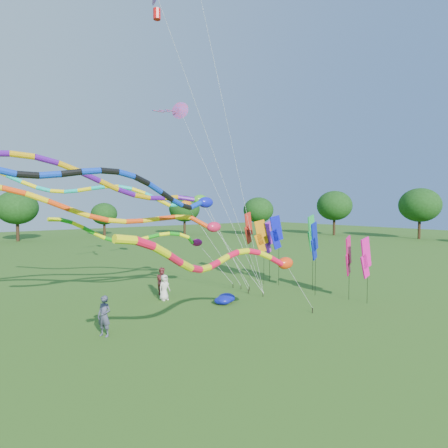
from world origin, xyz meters
TOP-DOWN VIEW (x-y plane):
  - ground at (0.00, 0.00)m, footprint 160.00×160.00m
  - tree_ring at (-1.21, -2.11)m, footprint 116.04×120.66m
  - tube_kite_red at (-3.82, -1.01)m, footprint 12.19×3.08m
  - tube_kite_orange at (-5.44, 6.72)m, footprint 16.42×4.29m
  - tube_kite_purple at (-6.09, 6.54)m, footprint 17.92×1.24m
  - tube_kite_blue at (-5.31, 4.47)m, footprint 15.21×2.05m
  - tube_kite_cyan at (-4.54, 9.83)m, footprint 13.91×5.83m
  - tube_kite_green at (-3.29, 7.96)m, footprint 11.88×1.47m
  - delta_kite_high_c at (0.83, 11.19)m, footprint 3.93×8.09m
  - banner_pole_magenta_b at (6.39, -0.60)m, footprint 1.16×0.10m
  - banner_pole_magenta_a at (6.32, 0.52)m, footprint 1.13×0.45m
  - banner_pole_violet at (6.36, 7.53)m, footprint 1.15×0.32m
  - banner_pole_green at (6.55, 3.55)m, footprint 1.15×0.34m
  - banner_pole_orange at (5.39, 7.30)m, footprint 1.11×0.49m
  - banner_pole_blue_a at (5.61, 2.57)m, footprint 1.13×0.42m
  - banner_pole_red at (5.54, 8.84)m, footprint 1.14×0.41m
  - banner_pole_blue_b at (5.90, 6.23)m, footprint 1.15×0.31m
  - blue_nylon_heap at (-0.23, 5.02)m, footprint 1.83×1.26m
  - person_a at (-2.54, 7.66)m, footprint 0.87×0.65m
  - person_b at (-7.81, 3.72)m, footprint 0.71×0.80m
  - person_c at (-2.00, 8.92)m, footprint 0.70×0.90m

SIDE VIEW (x-z plane):
  - ground at x=0.00m, z-range 0.00..0.00m
  - blue_nylon_heap at x=-0.23m, z-range -0.03..0.53m
  - person_a at x=-2.54m, z-range 0.00..1.60m
  - person_c at x=-2.00m, z-range 0.00..1.83m
  - person_b at x=-7.81m, z-range 0.00..1.84m
  - banner_pole_magenta_b at x=6.39m, z-range 0.77..4.81m
  - banner_pole_magenta_a at x=6.32m, z-range 0.77..4.82m
  - banner_pole_violet at x=6.36m, z-range 1.08..5.77m
  - banner_pole_orange at x=5.39m, z-range 1.16..6.00m
  - banner_pole_blue_a at x=5.61m, z-range 1.16..6.00m
  - tube_kite_red at x=-3.82m, z-range 0.86..6.50m
  - banner_pole_blue_b at x=5.90m, z-range 1.32..6.50m
  - tube_kite_green at x=-3.29m, z-range 1.07..6.88m
  - banner_pole_green at x=6.55m, z-range 1.36..6.62m
  - banner_pole_red at x=5.54m, z-range 1.42..6.79m
  - tree_ring at x=-1.21m, z-range 0.62..10.15m
  - tube_kite_orange at x=-5.44m, z-range 1.62..9.23m
  - tube_kite_cyan at x=-4.54m, z-range 2.31..10.90m
  - tube_kite_blue at x=-5.31m, z-range 2.54..10.75m
  - tube_kite_purple at x=-6.09m, z-range 2.53..11.54m
  - delta_kite_high_c at x=0.83m, z-range 5.58..20.18m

